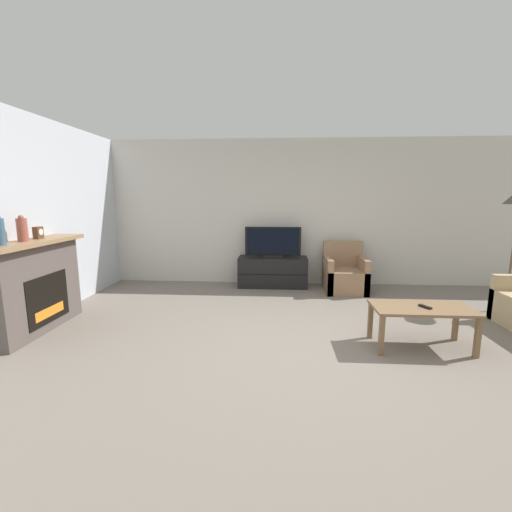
{
  "coord_description": "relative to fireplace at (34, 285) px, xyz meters",
  "views": [
    {
      "loc": [
        -0.4,
        -3.54,
        1.64
      ],
      "look_at": [
        -0.7,
        1.05,
        0.85
      ],
      "focal_mm": 24.0,
      "sensor_mm": 36.0,
      "label": 1
    }
  ],
  "objects": [
    {
      "name": "armchair",
      "position": [
        4.16,
        2.12,
        -0.3
      ],
      "size": [
        0.7,
        0.76,
        0.85
      ],
      "color": "#937051",
      "rests_on": "ground"
    },
    {
      "name": "remote",
      "position": [
        4.58,
        -0.21,
        -0.1
      ],
      "size": [
        0.11,
        0.15,
        0.02
      ],
      "rotation": [
        0.0,
        0.0,
        0.48
      ],
      "color": "black",
      "rests_on": "coffee_table"
    },
    {
      "name": "tv",
      "position": [
        2.89,
        2.32,
        0.24
      ],
      "size": [
        1.02,
        0.18,
        0.56
      ],
      "color": "black",
      "rests_on": "tv_stand"
    },
    {
      "name": "wall_back",
      "position": [
        3.38,
        2.63,
        0.77
      ],
      "size": [
        12.0,
        0.06,
        2.7
      ],
      "color": "beige",
      "rests_on": "ground"
    },
    {
      "name": "tv_stand",
      "position": [
        2.89,
        2.33,
        -0.3
      ],
      "size": [
        1.26,
        0.48,
        0.55
      ],
      "color": "black",
      "rests_on": "ground"
    },
    {
      "name": "mantel_vase_centre_left",
      "position": [
        0.02,
        -0.11,
        0.7
      ],
      "size": [
        0.11,
        0.11,
        0.31
      ],
      "color": "#994C3D",
      "rests_on": "fireplace"
    },
    {
      "name": "mantel_clock",
      "position": [
        0.02,
        0.15,
        0.63
      ],
      "size": [
        0.08,
        0.11,
        0.15
      ],
      "color": "brown",
      "rests_on": "fireplace"
    },
    {
      "name": "coffee_table",
      "position": [
        4.55,
        -0.2,
        -0.18
      ],
      "size": [
        1.05,
        0.52,
        0.46
      ],
      "color": "brown",
      "rests_on": "ground"
    },
    {
      "name": "ground_plane",
      "position": [
        3.38,
        -0.34,
        -0.58
      ],
      "size": [
        24.0,
        24.0,
        0.0
      ],
      "primitive_type": "plane",
      "color": "slate"
    },
    {
      "name": "fireplace",
      "position": [
        0.0,
        0.0,
        0.0
      ],
      "size": [
        0.45,
        1.47,
        1.13
      ],
      "color": "#564C47",
      "rests_on": "ground"
    }
  ]
}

